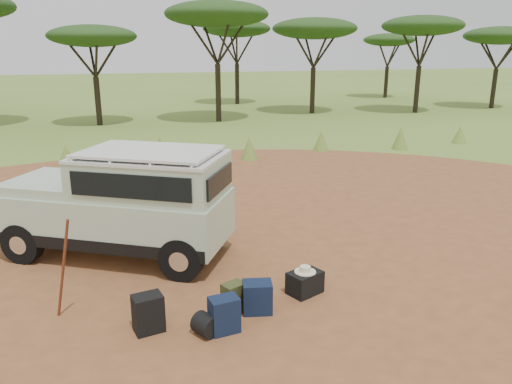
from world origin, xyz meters
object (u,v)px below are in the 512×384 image
object	(u,v)px
backpack_black	(148,314)
backpack_navy	(224,315)
safari_vehicle	(124,205)
duffel_navy	(257,297)
hard_case	(305,283)
walking_staff	(63,270)
backpack_olive	(234,297)

from	to	relation	value
backpack_black	backpack_navy	xyz separation A→B (m)	(0.99, -0.31, -0.01)
safari_vehicle	duffel_navy	distance (m)	3.30
safari_vehicle	duffel_navy	xyz separation A→B (m)	(1.74, -2.70, -0.75)
hard_case	walking_staff	bearing A→B (deg)	153.28
safari_vehicle	backpack_navy	distance (m)	3.36
walking_staff	hard_case	xyz separation A→B (m)	(3.54, -0.20, -0.61)
backpack_black	hard_case	size ratio (longest dim) A/B	1.04
backpack_navy	duffel_navy	world-z (taller)	backpack_navy
walking_staff	backpack_black	xyz separation A→B (m)	(1.08, -0.61, -0.52)
hard_case	backpack_olive	bearing A→B (deg)	166.69
walking_staff	hard_case	world-z (taller)	walking_staff
safari_vehicle	walking_staff	xyz separation A→B (m)	(-0.91, -2.15, -0.19)
walking_staff	backpack_olive	xyz separation A→B (m)	(2.33, -0.42, -0.57)
backpack_olive	backpack_navy	bearing A→B (deg)	-141.14
backpack_navy	hard_case	xyz separation A→B (m)	(1.47, 0.72, -0.07)
duffel_navy	hard_case	distance (m)	0.95
walking_staff	hard_case	size ratio (longest dim) A/B	3.16
duffel_navy	backpack_navy	bearing A→B (deg)	-135.23
walking_staff	backpack_olive	bearing A→B (deg)	-50.34
safari_vehicle	backpack_navy	bearing A→B (deg)	-39.40
backpack_black	duffel_navy	bearing A→B (deg)	-8.80
duffel_navy	walking_staff	bearing A→B (deg)	-179.60
walking_staff	duffel_navy	distance (m)	2.77
safari_vehicle	backpack_black	world-z (taller)	safari_vehicle
safari_vehicle	backpack_black	distance (m)	2.86
safari_vehicle	backpack_navy	xyz separation A→B (m)	(1.16, -3.07, -0.73)
safari_vehicle	hard_case	size ratio (longest dim) A/B	8.51
backpack_olive	hard_case	bearing A→B (deg)	-13.57
walking_staff	hard_case	bearing A→B (deg)	-43.42
backpack_black	backpack_olive	size ratio (longest dim) A/B	1.21
safari_vehicle	backpack_black	xyz separation A→B (m)	(0.17, -2.77, -0.71)
backpack_olive	hard_case	xyz separation A→B (m)	(1.21, 0.22, -0.04)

